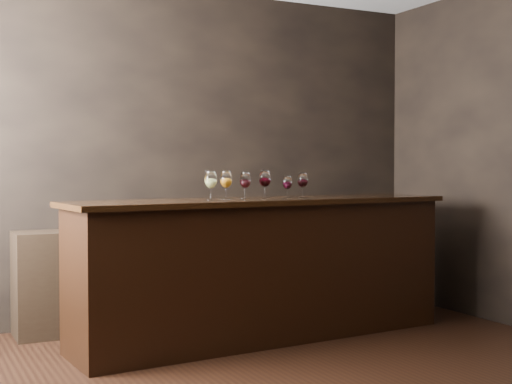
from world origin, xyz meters
name	(u,v)px	position (x,y,z in m)	size (l,w,h in m)	color
room_shell	(234,73)	(-0.23, 0.11, 1.81)	(5.02, 4.52, 2.81)	black
bar_counter	(264,271)	(0.52, 1.22, 0.51)	(2.89, 0.63, 1.01)	black
bar_top	(264,201)	(0.52, 1.22, 1.03)	(2.99, 0.69, 0.04)	black
back_bar_shelf	(156,276)	(-0.06, 2.03, 0.40)	(2.21, 0.40, 0.80)	black
glass_white	(211,180)	(0.08, 1.19, 1.19)	(0.09, 0.09, 0.21)	white
glass_amber	(226,180)	(0.23, 1.26, 1.19)	(0.09, 0.09, 0.21)	white
glass_red_a	(245,181)	(0.37, 1.24, 1.18)	(0.08, 0.08, 0.20)	white
glass_red_b	(265,179)	(0.54, 1.25, 1.19)	(0.09, 0.09, 0.21)	white
glass_red_c	(287,183)	(0.70, 1.18, 1.17)	(0.07, 0.07, 0.17)	white
glass_red_d	(303,181)	(0.85, 1.22, 1.18)	(0.08, 0.08, 0.20)	white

